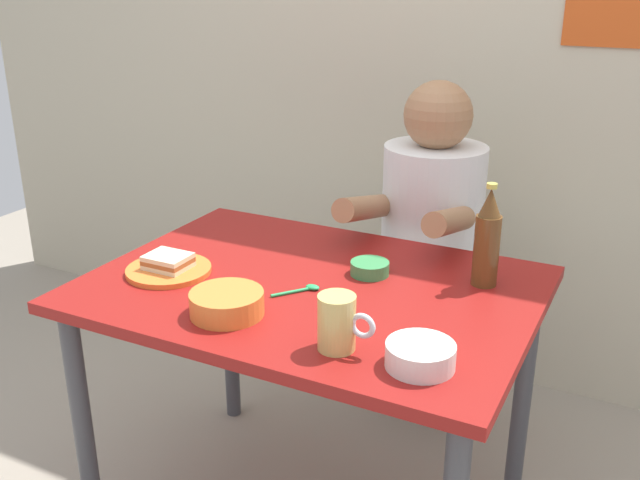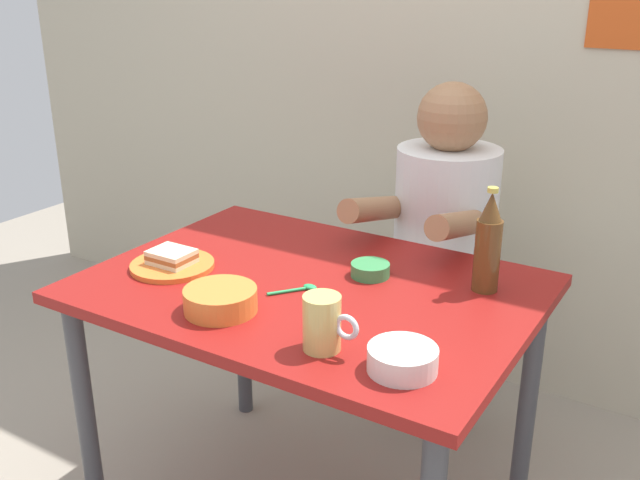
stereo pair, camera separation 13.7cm
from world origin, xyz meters
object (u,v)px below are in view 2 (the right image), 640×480
stool (438,331)px  beer_bottle (488,245)px  soup_bowl_orange (220,299)px  beer_mug (323,323)px  sandwich (172,257)px  dining_table (310,317)px  plate_orange (172,265)px  person_seated (444,213)px

stool → beer_bottle: size_ratio=1.72×
stool → soup_bowl_orange: bearing=-102.8°
stool → beer_mug: bearing=-83.9°
beer_mug → beer_bottle: bearing=68.0°
sandwich → beer_bottle: size_ratio=0.42×
beer_bottle → soup_bowl_orange: size_ratio=1.54×
dining_table → soup_bowl_orange: 0.28m
stool → sandwich: size_ratio=4.09×
dining_table → beer_mug: size_ratio=8.73×
beer_mug → soup_bowl_orange: 0.30m
dining_table → sandwich: (-0.36, -0.11, 0.13)m
beer_bottle → soup_bowl_orange: (-0.48, -0.43, -0.09)m
plate_orange → soup_bowl_orange: soup_bowl_orange is taller
person_seated → plate_orange: 0.86m
beer_mug → beer_bottle: size_ratio=0.48×
stool → sandwich: 0.97m
soup_bowl_orange → stool: bearing=77.2°
dining_table → soup_bowl_orange: (-0.09, -0.24, 0.12)m
stool → beer_mug: size_ratio=3.57×
beer_bottle → sandwich: bearing=-158.2°
dining_table → soup_bowl_orange: soup_bowl_orange is taller
dining_table → beer_bottle: size_ratio=4.20×
sandwich → beer_mug: size_ratio=0.87×
plate_orange → beer_mug: beer_mug is taller
stool → soup_bowl_orange: 0.98m
beer_mug → stool: bearing=96.1°
person_seated → beer_bottle: bearing=-56.6°
plate_orange → stool: bearing=57.6°
stool → soup_bowl_orange: soup_bowl_orange is taller
dining_table → plate_orange: plate_orange is taller
stool → beer_bottle: (0.28, -0.44, 0.51)m
sandwich → beer_bottle: (0.75, 0.30, 0.09)m
stool → plate_orange: plate_orange is taller
stool → plate_orange: bearing=-122.4°
stool → person_seated: bearing=-90.0°
plate_orange → beer_bottle: size_ratio=0.84×
person_seated → beer_bottle: size_ratio=2.75×
dining_table → beer_bottle: bearing=26.6°
stool → person_seated: person_seated is taller
plate_orange → soup_bowl_orange: size_ratio=1.29×
dining_table → beer_mug: 0.37m
person_seated → beer_bottle: 0.52m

